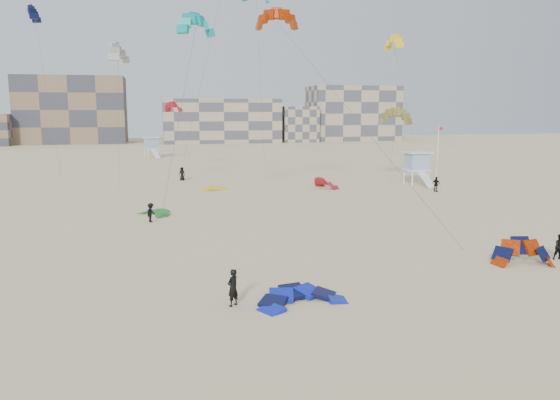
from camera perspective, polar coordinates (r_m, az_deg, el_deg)
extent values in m
plane|color=beige|center=(27.82, 3.12, -9.37)|extent=(320.00, 320.00, 0.00)
imported|color=black|center=(25.45, -4.96, -9.11)|extent=(0.76, 0.74, 1.75)
imported|color=black|center=(36.99, 27.25, -4.40)|extent=(0.88, 0.75, 1.59)
imported|color=black|center=(45.13, -13.35, -1.29)|extent=(1.00, 1.16, 1.56)
imported|color=black|center=(62.76, 16.01, 1.59)|extent=(0.90, 1.04, 1.68)
imported|color=black|center=(71.29, -10.20, 2.71)|extent=(0.99, 0.83, 1.72)
imported|color=black|center=(88.28, 13.42, 3.85)|extent=(0.99, 1.66, 1.71)
cylinder|color=#3F3F3F|center=(45.66, -10.46, 8.47)|extent=(3.22, 2.27, 14.68)
cylinder|color=#3F3F3F|center=(41.87, 7.11, 9.47)|extent=(5.81, 24.26, 16.14)
cylinder|color=#3F3F3F|center=(57.89, -16.51, 7.77)|extent=(0.54, 0.64, 13.41)
cylinder|color=#3F3F3F|center=(70.22, -7.65, 14.48)|extent=(6.52, 11.57, 28.60)
cylinder|color=#3F3F3F|center=(65.34, 11.66, 5.28)|extent=(2.66, 5.09, 7.02)
cylinder|color=#3F3F3F|center=(84.72, 13.02, 9.74)|extent=(3.48, 2.59, 17.70)
cylinder|color=#3F3F3F|center=(73.50, -23.11, 10.07)|extent=(2.95, 5.72, 19.58)
cylinder|color=#3F3F3F|center=(84.80, -2.07, 12.53)|extent=(0.10, 6.08, 25.25)
cylinder|color=#3F3F3F|center=(83.01, -10.17, 6.59)|extent=(2.42, 0.04, 8.28)
cube|color=white|center=(67.98, 14.08, 3.08)|extent=(2.81, 2.81, 0.14)
cube|color=#8DA7C0|center=(67.88, 14.11, 3.96)|extent=(2.30, 2.30, 1.96)
cube|color=white|center=(67.79, 14.15, 4.85)|extent=(2.91, 2.91, 0.16)
cube|color=white|center=(65.75, 15.06, 2.01)|extent=(1.05, 2.80, 1.62)
cube|color=white|center=(106.65, -13.25, 5.26)|extent=(3.35, 3.35, 0.13)
cube|color=#8DA7C0|center=(106.58, -13.27, 5.81)|extent=(2.75, 2.75, 1.90)
cube|color=white|center=(106.53, -13.30, 6.36)|extent=(3.47, 3.47, 0.15)
cube|color=white|center=(104.15, -13.25, 4.66)|extent=(1.73, 2.86, 1.57)
cylinder|color=white|center=(68.88, 16.13, 4.56)|extent=(0.09, 0.09, 7.20)
cube|color=red|center=(68.84, 16.45, 7.17)|extent=(0.54, 0.02, 0.36)
cube|color=#7B624A|center=(161.00, -20.86, 8.78)|extent=(28.00, 14.00, 18.00)
cube|color=tan|center=(156.33, -6.21, 8.23)|extent=(32.00, 16.00, 12.00)
cube|color=tan|center=(167.41, 7.61, 8.96)|extent=(26.00, 14.00, 16.00)
cube|color=tan|center=(158.33, 1.89, 7.93)|extent=(10.00, 10.00, 10.00)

